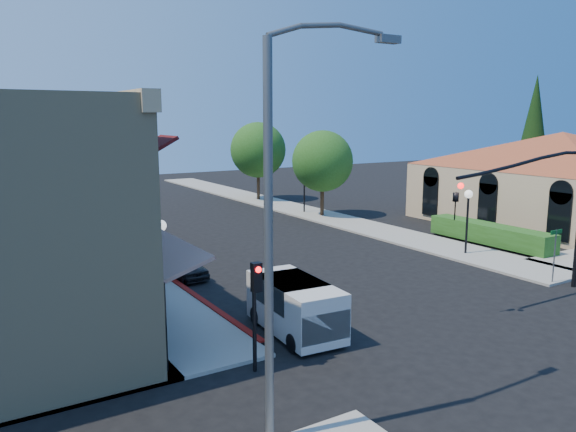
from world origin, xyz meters
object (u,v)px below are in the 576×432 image
conifer_far (534,130)px  parked_car_d (106,220)px  parked_car_a (182,265)px  parked_car_c (110,220)px  lamppost_left_far (82,198)px  cobra_streetlight (283,216)px  signal_mast_arm (552,199)px  secondary_signal (256,296)px  street_name_sign (555,247)px  lamppost_left_near (161,242)px  street_tree_a (323,161)px  parked_car_b (160,251)px  street_tree_b (258,150)px  lamppost_right_far (304,178)px  white_van (296,304)px  lamppost_right_near (468,205)px

conifer_far → parked_car_d: (-34.20, 8.00, -5.81)m
parked_car_a → parked_car_c: parked_car_c is taller
lamppost_left_far → parked_car_a: bearing=-77.0°
conifer_far → cobra_streetlight: bearing=-151.7°
signal_mast_arm → secondary_signal: signal_mast_arm is taller
signal_mast_arm → parked_car_c: (-12.06, 23.50, -3.41)m
street_name_sign → parked_car_c: size_ratio=0.53×
lamppost_left_near → lamppost_left_far: size_ratio=1.00×
parked_car_c → signal_mast_arm: bearing=-60.7°
signal_mast_arm → lamppost_left_far: 25.07m
lamppost_left_near → parked_car_d: lamppost_left_near is taller
street_tree_a → parked_car_b: size_ratio=1.73×
cobra_streetlight → parked_car_d: 28.55m
street_tree_b → lamppost_right_far: bearing=-92.1°
lamppost_left_near → lamppost_right_far: bearing=43.3°
parked_car_d → secondary_signal: bearing=-86.2°
signal_mast_arm → parked_car_b: size_ratio=2.14×
lamppost_right_far → white_van: (-13.92, -20.66, -1.66)m
lamppost_right_near → parked_car_d: lamppost_right_near is taller
street_name_sign → cobra_streetlight: bearing=-165.8°
street_name_sign → lamppost_right_far: bearing=87.4°
signal_mast_arm → lamppost_left_near: bearing=155.6°
lamppost_left_near → parked_car_c: 17.28m
parked_car_a → parked_car_d: size_ratio=0.86×
white_van → lamppost_left_far: bearing=99.4°
lamppost_right_near → parked_car_c: (-14.70, 17.00, -2.05)m
street_tree_a → parked_car_d: 15.95m
lamppost_left_far → lamppost_right_near: same height
cobra_streetlight → lamppost_left_near: (0.65, 10.00, -2.53)m
conifer_far → lamppost_right_far: conifer_far is taller
signal_mast_arm → parked_car_b: 18.49m
street_tree_a → cobra_streetlight: cobra_streetlight is taller
lamppost_right_near → white_van: bearing=-161.5°
parked_car_d → parked_car_c: bearing=-82.1°
lamppost_left_near → parked_car_b: (2.30, 7.08, -2.12)m
street_tree_b → lamppost_right_far: 8.21m
secondary_signal → street_name_sign: 15.53m
secondary_signal → lamppost_right_far: (16.50, 22.59, 0.42)m
street_tree_b → lamppost_right_far: size_ratio=1.97×
street_tree_a → lamppost_left_far: size_ratio=1.82×
lamppost_right_far → parked_car_b: bearing=-148.7°
lamppost_left_far → secondary_signal: bearing=-88.6°
street_tree_b → lamppost_left_far: street_tree_b is taller
secondary_signal → lamppost_left_near: (-0.50, 6.59, 0.42)m
cobra_streetlight → lamppost_left_near: bearing=86.3°
cobra_streetlight → lamppost_left_near: size_ratio=2.61×
lamppost_left_near → lamppost_right_near: size_ratio=1.00×
street_tree_a → parked_car_a: street_tree_a is taller
conifer_far → parked_car_d: 35.60m
signal_mast_arm → parked_car_c: size_ratio=1.70×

